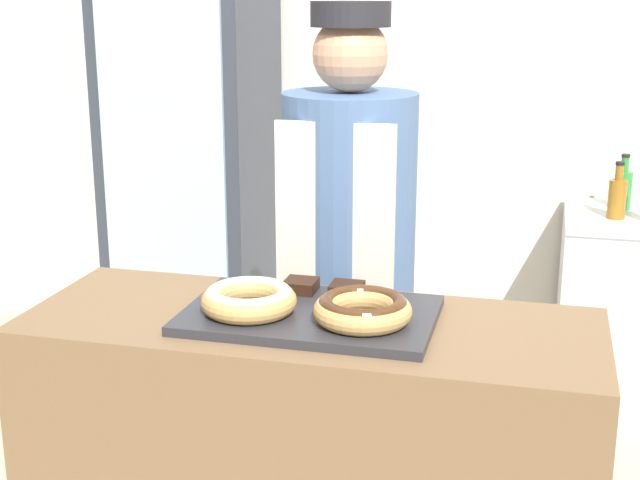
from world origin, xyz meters
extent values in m
cube|color=silver|center=(0.00, 2.13, 1.35)|extent=(8.00, 0.06, 2.70)
cube|color=#2D2D33|center=(0.00, 0.00, 0.95)|extent=(0.62, 0.40, 0.02)
torus|color=tan|center=(-0.14, -0.05, 0.99)|extent=(0.24, 0.24, 0.06)
torus|color=beige|center=(-0.14, -0.05, 1.01)|extent=(0.22, 0.22, 0.04)
torus|color=tan|center=(0.14, -0.05, 0.99)|extent=(0.24, 0.24, 0.06)
torus|color=#472814|center=(0.14, -0.05, 1.01)|extent=(0.22, 0.22, 0.04)
cube|color=black|center=(-0.06, 0.14, 0.98)|extent=(0.08, 0.08, 0.03)
cube|color=black|center=(0.06, 0.14, 0.98)|extent=(0.08, 0.08, 0.03)
cylinder|color=#4C4C51|center=(-0.03, 0.57, 0.41)|extent=(0.29, 0.29, 0.82)
cylinder|color=#4C6B99|center=(-0.03, 0.57, 1.13)|extent=(0.41, 0.41, 0.62)
cube|color=silver|center=(-0.03, 0.38, 0.73)|extent=(0.35, 0.02, 1.30)
sphere|color=tan|center=(-0.03, 0.57, 1.55)|extent=(0.22, 0.22, 0.22)
cylinder|color=#232328|center=(-0.03, 0.57, 1.67)|extent=(0.23, 0.23, 0.07)
cube|color=#333842|center=(-1.03, 1.75, 0.97)|extent=(0.68, 0.62, 1.94)
cube|color=silver|center=(-1.03, 1.43, 1.01)|extent=(0.55, 0.02, 1.55)
cylinder|color=#2D8C38|center=(0.87, 1.88, 0.92)|extent=(0.07, 0.07, 0.16)
cylinder|color=#2D8C38|center=(0.87, 1.88, 1.03)|extent=(0.03, 0.03, 0.06)
cylinder|color=black|center=(0.87, 1.88, 1.07)|extent=(0.04, 0.04, 0.01)
cylinder|color=#99661E|center=(0.84, 1.70, 0.92)|extent=(0.07, 0.07, 0.16)
cylinder|color=#99661E|center=(0.84, 1.70, 1.03)|extent=(0.03, 0.03, 0.06)
cylinder|color=black|center=(0.84, 1.70, 1.06)|extent=(0.04, 0.04, 0.01)
camera|label=1|loc=(0.55, -2.02, 1.72)|focal=50.00mm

